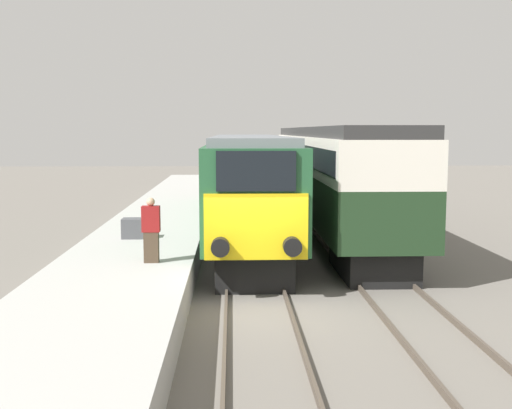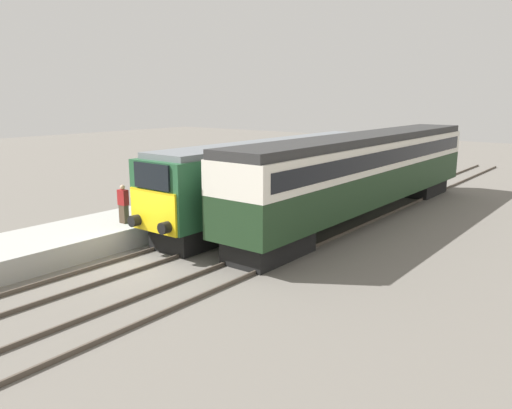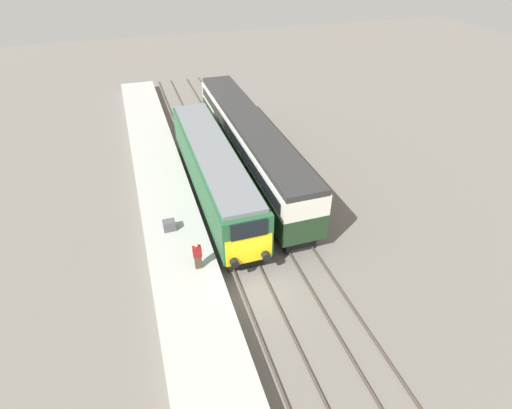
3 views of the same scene
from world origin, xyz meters
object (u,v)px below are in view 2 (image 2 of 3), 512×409
at_px(passenger_carriage, 367,168).
at_px(luggage_crate, 173,199).
at_px(locomotive, 278,175).
at_px(person_on_platform, 123,204).

bearing_deg(passenger_carriage, luggage_crate, -137.03).
distance_m(locomotive, person_on_platform, 7.81).
height_order(person_on_platform, luggage_crate, person_on_platform).
distance_m(locomotive, passenger_carriage, 4.40).
xyz_separation_m(locomotive, passenger_carriage, (3.40, 2.77, 0.35)).
distance_m(person_on_platform, luggage_crate, 3.81).
height_order(locomotive, luggage_crate, locomotive).
bearing_deg(locomotive, luggage_crate, -133.78).
distance_m(passenger_carriage, person_on_platform, 11.78).
bearing_deg(person_on_platform, luggage_crate, 105.06).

